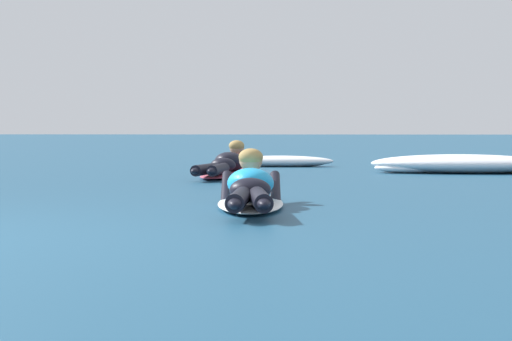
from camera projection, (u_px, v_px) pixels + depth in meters
The scene contains 5 objects.
ground_plane at pixel (124, 167), 15.27m from camera, with size 120.00×120.00×0.00m, color navy.
surfer_near at pixel (250, 191), 7.69m from camera, with size 0.65×2.45×0.53m.
surfer_far at pixel (228, 167), 12.43m from camera, with size 0.92×2.60×0.53m.
whitewater_front at pixel (461, 164), 13.42m from camera, with size 2.70×1.13×0.28m.
whitewater_mid_right at pixel (280, 162), 15.55m from camera, with size 1.86×0.59×0.19m.
Camera 1 is at (2.96, -5.13, 0.69)m, focal length 64.26 mm.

